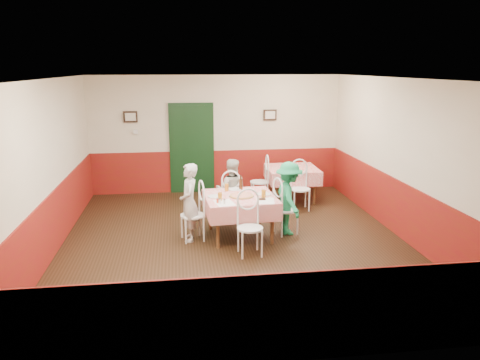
{
  "coord_description": "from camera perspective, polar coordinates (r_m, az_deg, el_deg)",
  "views": [
    {
      "loc": [
        -0.94,
        -7.67,
        2.99
      ],
      "look_at": [
        0.13,
        0.22,
        1.05
      ],
      "focal_mm": 35.0,
      "sensor_mm": 36.0,
      "label": 1
    }
  ],
  "objects": [
    {
      "name": "chair_second_a",
      "position": [
        10.56,
        2.38,
        -0.24
      ],
      "size": [
        0.43,
        0.43,
        0.9
      ],
      "primitive_type": null,
      "rotation": [
        0.0,
        0.0,
        -1.6
      ],
      "color": "white",
      "rests_on": "ground"
    },
    {
      "name": "glass_a",
      "position": [
        7.98,
        -2.46,
        -2.04
      ],
      "size": [
        0.08,
        0.08,
        0.14
      ],
      "primitive_type": "cylinder",
      "rotation": [
        0.0,
        0.0,
        0.06
      ],
      "color": "#BF7219",
      "rests_on": "main_table"
    },
    {
      "name": "wainscot_right",
      "position": [
        8.97,
        18.6,
        -3.17
      ],
      "size": [
        0.03,
        7.0,
        1.0
      ],
      "primitive_type": "cube",
      "color": "maroon",
      "rests_on": "ground"
    },
    {
      "name": "glass_b",
      "position": [
        8.15,
        2.89,
        -1.7
      ],
      "size": [
        0.08,
        0.08,
        0.14
      ],
      "primitive_type": "cylinder",
      "rotation": [
        0.0,
        0.0,
        0.06
      ],
      "color": "#BF7219",
      "rests_on": "main_table"
    },
    {
      "name": "back_wall",
      "position": [
        11.33,
        -2.9,
        5.6
      ],
      "size": [
        6.0,
        0.1,
        2.8
      ],
      "primitive_type": "cube",
      "color": "beige",
      "rests_on": "ground"
    },
    {
      "name": "pizza",
      "position": [
        8.24,
        0.19,
        -1.93
      ],
      "size": [
        0.44,
        0.44,
        0.03
      ],
      "primitive_type": "cylinder",
      "rotation": [
        0.0,
        0.0,
        0.06
      ],
      "color": "#B74723",
      "rests_on": "main_table"
    },
    {
      "name": "picture_right",
      "position": [
        11.4,
        3.68,
        7.92
      ],
      "size": [
        0.32,
        0.03,
        0.26
      ],
      "primitive_type": "cube",
      "color": "black",
      "rests_on": "back_wall"
    },
    {
      "name": "main_table",
      "position": [
        8.39,
        0.0,
        -4.48
      ],
      "size": [
        1.29,
        1.29,
        0.77
      ],
      "primitive_type": "cube",
      "rotation": [
        0.0,
        0.0,
        0.06
      ],
      "color": "red",
      "rests_on": "ground"
    },
    {
      "name": "glass_c",
      "position": [
        8.59,
        -1.64,
        -0.9
      ],
      "size": [
        0.08,
        0.08,
        0.13
      ],
      "primitive_type": "cylinder",
      "rotation": [
        0.0,
        0.0,
        0.06
      ],
      "color": "#BF7219",
      "rests_on": "main_table"
    },
    {
      "name": "front_wall",
      "position": [
        4.56,
        4.67,
        -6.77
      ],
      "size": [
        6.0,
        0.1,
        2.8
      ],
      "primitive_type": "cube",
      "color": "beige",
      "rests_on": "ground"
    },
    {
      "name": "wainscot_left",
      "position": [
        8.32,
        -21.63,
        -4.72
      ],
      "size": [
        0.03,
        7.0,
        1.0
      ],
      "primitive_type": "cube",
      "color": "maroon",
      "rests_on": "ground"
    },
    {
      "name": "menu_left",
      "position": [
        7.86,
        -1.92,
        -2.81
      ],
      "size": [
        0.37,
        0.45,
        0.0
      ],
      "primitive_type": "cube",
      "rotation": [
        0.0,
        0.0,
        0.2
      ],
      "color": "white",
      "rests_on": "main_table"
    },
    {
      "name": "plate_left",
      "position": [
        8.22,
        -3.08,
        -2.02
      ],
      "size": [
        0.26,
        0.26,
        0.01
      ],
      "primitive_type": "cylinder",
      "rotation": [
        0.0,
        0.0,
        0.06
      ],
      "color": "white",
      "rests_on": "main_table"
    },
    {
      "name": "plate_far",
      "position": [
        8.68,
        -0.66,
        -1.15
      ],
      "size": [
        0.26,
        0.26,
        0.01
      ],
      "primitive_type": "cylinder",
      "rotation": [
        0.0,
        0.0,
        0.06
      ],
      "color": "white",
      "rests_on": "main_table"
    },
    {
      "name": "chair_right",
      "position": [
        8.56,
        5.6,
        -3.65
      ],
      "size": [
        0.51,
        0.51,
        0.9
      ],
      "primitive_type": null,
      "rotation": [
        0.0,
        0.0,
        1.83
      ],
      "color": "white",
      "rests_on": "ground"
    },
    {
      "name": "wainscot_front",
      "position": [
        4.96,
        4.42,
        -16.49
      ],
      "size": [
        6.0,
        0.03,
        1.0
      ],
      "primitive_type": "cube",
      "color": "maroon",
      "rests_on": "ground"
    },
    {
      "name": "picture_left",
      "position": [
        11.23,
        -13.21,
        7.51
      ],
      "size": [
        0.32,
        0.03,
        0.26
      ],
      "primitive_type": "cube",
      "color": "black",
      "rests_on": "back_wall"
    },
    {
      "name": "wainscot_back",
      "position": [
        11.47,
        -2.84,
        1.14
      ],
      "size": [
        6.0,
        0.03,
        1.0
      ],
      "primitive_type": "cube",
      "color": "maroon",
      "rests_on": "ground"
    },
    {
      "name": "plate_right",
      "position": [
        8.37,
        2.91,
        -1.73
      ],
      "size": [
        0.26,
        0.26,
        0.01
      ],
      "primitive_type": "cylinder",
      "rotation": [
        0.0,
        0.0,
        0.06
      ],
      "color": "white",
      "rests_on": "main_table"
    },
    {
      "name": "wallet",
      "position": [
        8.05,
        2.71,
        -2.34
      ],
      "size": [
        0.12,
        0.1,
        0.02
      ],
      "primitive_type": "cube",
      "rotation": [
        0.0,
        0.0,
        0.06
      ],
      "color": "black",
      "rests_on": "main_table"
    },
    {
      "name": "second_table",
      "position": [
        10.73,
        6.33,
        -0.5
      ],
      "size": [
        1.15,
        1.15,
        0.77
      ],
      "primitive_type": "cube",
      "rotation": [
        0.0,
        0.0,
        -0.03
      ],
      "color": "red",
      "rests_on": "ground"
    },
    {
      "name": "door",
      "position": [
        11.3,
        -5.89,
        3.73
      ],
      "size": [
        0.96,
        0.06,
        2.1
      ],
      "primitive_type": "cube",
      "color": "black",
      "rests_on": "ground"
    },
    {
      "name": "diner_far",
      "position": [
        9.16,
        -1.08,
        -1.26
      ],
      "size": [
        0.67,
        0.55,
        1.25
      ],
      "primitive_type": "imported",
      "rotation": [
        0.0,
        0.0,
        3.01
      ],
      "color": "gray",
      "rests_on": "ground"
    },
    {
      "name": "shaker_a",
      "position": [
        7.81,
        -2.48,
        -2.58
      ],
      "size": [
        0.04,
        0.04,
        0.09
      ],
      "primitive_type": "cylinder",
      "rotation": [
        0.0,
        0.0,
        0.06
      ],
      "color": "silver",
      "rests_on": "main_table"
    },
    {
      "name": "chair_far",
      "position": [
        9.16,
        -1.02,
        -2.41
      ],
      "size": [
        0.49,
        0.49,
        0.9
      ],
      "primitive_type": null,
      "rotation": [
        0.0,
        0.0,
        2.95
      ],
      "color": "white",
      "rests_on": "ground"
    },
    {
      "name": "left_wall",
      "position": [
        8.1,
        -22.29,
        1.33
      ],
      "size": [
        0.1,
        7.0,
        2.8
      ],
      "primitive_type": "cube",
      "color": "beige",
      "rests_on": "ground"
    },
    {
      "name": "floor",
      "position": [
        8.29,
        -0.7,
        -7.46
      ],
      "size": [
        7.0,
        7.0,
        0.0
      ],
      "primitive_type": "plane",
      "color": "black",
      "rests_on": "ground"
    },
    {
      "name": "thermostat",
      "position": [
        11.26,
        -12.6,
        5.76
      ],
      "size": [
        0.1,
        0.03,
        0.1
      ],
      "primitive_type": "cube",
      "color": "white",
      "rests_on": "back_wall"
    },
    {
      "name": "chair_second_b",
      "position": [
        10.01,
        7.36,
        -1.12
      ],
      "size": [
        0.43,
        0.43,
        0.9
      ],
      "primitive_type": null,
      "rotation": [
        0.0,
        0.0,
        -0.03
      ],
      "color": "white",
      "rests_on": "ground"
    },
    {
      "name": "right_wall",
      "position": [
        8.77,
        19.14,
        2.48
      ],
      "size": [
        0.1,
        7.0,
        2.8
      ],
      "primitive_type": "cube",
      "color": "beige",
      "rests_on": "ground"
    },
    {
      "name": "diner_right",
      "position": [
        8.51,
        5.96,
        -2.23
      ],
      "size": [
        0.56,
        0.9,
        1.33
      ],
      "primitive_type": "imported",
      "rotation": [
        0.0,
        0.0,
        1.64
      ],
      "color": "gray",
      "rests_on": "ground"
    },
    {
      "name": "menu_right",
      "position": [
        7.99,
        3.12,
        -2.54
      ],
      "size": [
        0.36,
        0.44,
        0.0
      ],
      "primitive_type": "cube",
      "rotation": [
        0.0,
        0.0,
        -0.15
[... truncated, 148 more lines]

